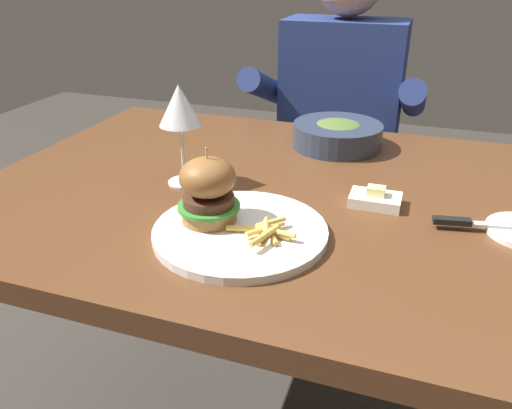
{
  "coord_description": "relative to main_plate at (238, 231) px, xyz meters",
  "views": [
    {
      "loc": [
        0.25,
        -0.85,
        1.14
      ],
      "look_at": [
        0.02,
        -0.17,
        0.78
      ],
      "focal_mm": 35.0,
      "sensor_mm": 36.0,
      "label": 1
    }
  ],
  "objects": [
    {
      "name": "table_knife",
      "position": [
        0.39,
        0.14,
        0.01
      ],
      "size": [
        0.23,
        0.06,
        0.01
      ],
      "color": "silver",
      "rests_on": "bread_plate"
    },
    {
      "name": "dining_table",
      "position": [
        0.0,
        0.2,
        -0.1
      ],
      "size": [
        1.15,
        0.84,
        0.74
      ],
      "color": "#56331C",
      "rests_on": "ground"
    },
    {
      "name": "wine_glass",
      "position": [
        -0.17,
        0.16,
        0.14
      ],
      "size": [
        0.08,
        0.08,
        0.19
      ],
      "color": "silver",
      "rests_on": "dining_table"
    },
    {
      "name": "burger_sandwich",
      "position": [
        -0.05,
        0.01,
        0.06
      ],
      "size": [
        0.1,
        0.1,
        0.13
      ],
      "color": "#9E6B38",
      "rests_on": "main_plate"
    },
    {
      "name": "diner_person",
      "position": [
        0.0,
        0.89,
        -0.18
      ],
      "size": [
        0.51,
        0.36,
        1.18
      ],
      "color": "#282833",
      "rests_on": "ground"
    },
    {
      "name": "main_plate",
      "position": [
        0.0,
        0.0,
        0.0
      ],
      "size": [
        0.28,
        0.28,
        0.01
      ],
      "primitive_type": "cylinder",
      "color": "white",
      "rests_on": "dining_table"
    },
    {
      "name": "butter_dish",
      "position": [
        0.19,
        0.18,
        0.0
      ],
      "size": [
        0.09,
        0.06,
        0.04
      ],
      "color": "white",
      "rests_on": "dining_table"
    },
    {
      "name": "soup_bowl",
      "position": [
        0.07,
        0.47,
        0.02
      ],
      "size": [
        0.21,
        0.21,
        0.06
      ],
      "color": "#2D384C",
      "rests_on": "dining_table"
    },
    {
      "name": "fries_pile",
      "position": [
        0.05,
        -0.01,
        0.02
      ],
      "size": [
        0.11,
        0.1,
        0.02
      ],
      "color": "gold",
      "rests_on": "main_plate"
    }
  ]
}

